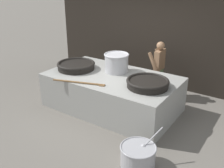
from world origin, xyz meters
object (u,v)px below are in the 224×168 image
Objects in this scene: stock_pot at (116,62)px; prep_bowl_vegetables at (138,155)px; giant_wok_near at (76,65)px; giant_wok_far at (148,83)px; cook at (159,67)px.

prep_bowl_vegetables is (1.67, -1.86, -0.90)m from stock_pot.
stock_pot reaches higher than giant_wok_near.
giant_wok_near is at bearing -156.79° from stock_pot.
giant_wok_far reaches higher than prep_bowl_vegetables.
giant_wok_near is 1.07m from stock_pot.
prep_bowl_vegetables is at bearing -48.07° from stock_pot.
giant_wok_near is at bearing 37.84° from cook.
prep_bowl_vegetables is at bearing 106.13° from cook.
prep_bowl_vegetables is (0.96, -2.87, -0.61)m from cook.
giant_wok_near is 1.57× the size of stock_pot.
cook is (-0.38, 1.43, -0.13)m from giant_wok_far.
giant_wok_far is at bearing -21.34° from stock_pot.
stock_pot is at bearing 52.49° from cook.
stock_pot is (-1.09, 0.43, 0.15)m from giant_wok_far.
cook is (1.68, 1.43, -0.14)m from giant_wok_near.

